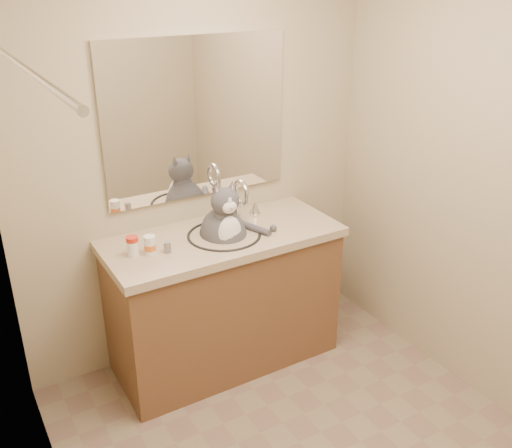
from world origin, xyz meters
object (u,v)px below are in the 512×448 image
at_px(pill_bottle_redcap, 133,246).
at_px(cat, 224,233).
at_px(grey_canister, 168,247).
at_px(pill_bottle_orange, 150,246).

bearing_deg(pill_bottle_redcap, cat, -0.82).
distance_m(cat, grey_canister, 0.36).
distance_m(cat, pill_bottle_redcap, 0.53).
relative_size(pill_bottle_redcap, grey_canister, 1.82).
xyz_separation_m(cat, pill_bottle_orange, (-0.45, -0.02, 0.04)).
bearing_deg(pill_bottle_redcap, pill_bottle_orange, -18.62).
distance_m(pill_bottle_redcap, grey_canister, 0.18).
xyz_separation_m(pill_bottle_redcap, grey_canister, (0.17, -0.05, -0.03)).
height_order(cat, pill_bottle_orange, cat).
bearing_deg(grey_canister, pill_bottle_orange, 163.84).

